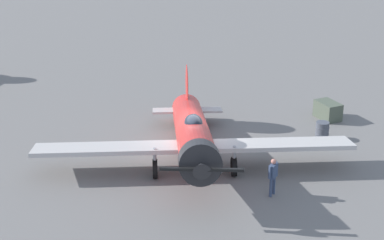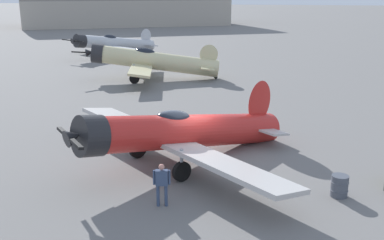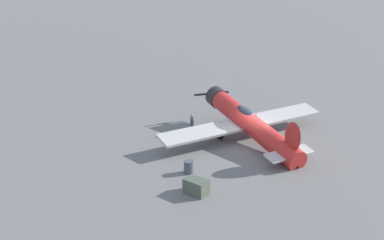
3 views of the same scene
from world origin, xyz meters
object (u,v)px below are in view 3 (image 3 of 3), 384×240
at_px(ground_crew_mechanic, 192,122).
at_px(fuel_drum, 189,167).
at_px(airplane_foreground, 249,123).
at_px(equipment_crate, 196,187).

relative_size(ground_crew_mechanic, fuel_drum, 1.93).
distance_m(airplane_foreground, ground_crew_mechanic, 4.26).
distance_m(airplane_foreground, fuel_drum, 6.75).
distance_m(equipment_crate, fuel_drum, 2.66).
bearing_deg(airplane_foreground, equipment_crate, 124.34).
height_order(airplane_foreground, ground_crew_mechanic, airplane_foreground).
height_order(ground_crew_mechanic, equipment_crate, ground_crew_mechanic).
xyz_separation_m(ground_crew_mechanic, equipment_crate, (3.22, -8.44, -0.50)).
distance_m(ground_crew_mechanic, fuel_drum, 6.44).
relative_size(equipment_crate, fuel_drum, 1.95).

